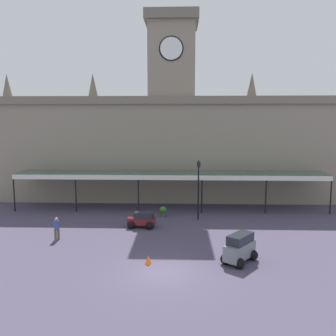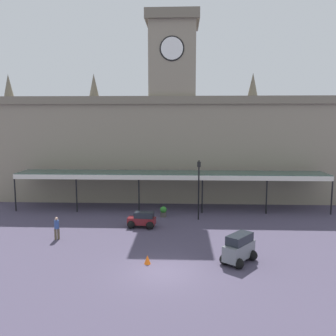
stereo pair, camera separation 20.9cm
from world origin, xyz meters
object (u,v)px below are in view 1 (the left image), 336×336
object	(u,v)px
car_grey_van	(240,249)
victorian_lamppost	(198,183)
traffic_cone	(148,260)
pedestrian_near_entrance	(57,228)
car_maroon_estate	(142,221)
planter_forecourt_centre	(163,212)

from	to	relation	value
car_grey_van	victorian_lamppost	distance (m)	9.96
traffic_cone	pedestrian_near_entrance	bearing A→B (deg)	149.25
car_maroon_estate	pedestrian_near_entrance	distance (m)	6.72
car_maroon_estate	traffic_cone	bearing A→B (deg)	-81.08
pedestrian_near_entrance	victorian_lamppost	distance (m)	12.23
car_grey_van	car_maroon_estate	distance (m)	9.67
car_grey_van	car_maroon_estate	world-z (taller)	car_grey_van
pedestrian_near_entrance	planter_forecourt_centre	xyz separation A→B (m)	(7.43, 6.48, -0.42)
car_maroon_estate	victorian_lamppost	size ratio (longest dim) A/B	0.44
car_maroon_estate	planter_forecourt_centre	bearing A→B (deg)	64.69
car_grey_van	planter_forecourt_centre	bearing A→B (deg)	116.98
car_grey_van	planter_forecourt_centre	world-z (taller)	car_grey_van
pedestrian_near_entrance	victorian_lamppost	bearing A→B (deg)	28.43
victorian_lamppost	traffic_cone	xyz separation A→B (m)	(-3.51, -9.91, -2.97)
pedestrian_near_entrance	traffic_cone	size ratio (longest dim) A/B	3.03
car_maroon_estate	pedestrian_near_entrance	xyz separation A→B (m)	(-5.89, -3.21, 0.34)
pedestrian_near_entrance	planter_forecourt_centre	world-z (taller)	pedestrian_near_entrance
victorian_lamppost	planter_forecourt_centre	bearing A→B (deg)	166.26
planter_forecourt_centre	traffic_cone	bearing A→B (deg)	-92.05
traffic_cone	planter_forecourt_centre	world-z (taller)	planter_forecourt_centre
car_grey_van	victorian_lamppost	world-z (taller)	victorian_lamppost
traffic_cone	car_grey_van	bearing A→B (deg)	4.91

